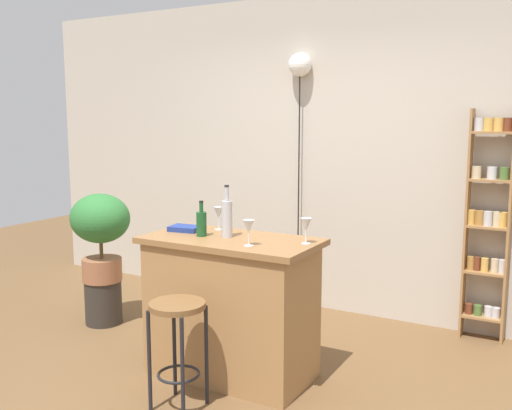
{
  "coord_description": "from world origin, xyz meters",
  "views": [
    {
      "loc": [
        1.96,
        -2.85,
        1.73
      ],
      "look_at": [
        0.05,
        0.55,
        1.14
      ],
      "focal_mm": 40.4,
      "sensor_mm": 36.0,
      "label": 1
    }
  ],
  "objects": [
    {
      "name": "ground",
      "position": [
        0.0,
        0.0,
        0.0
      ],
      "size": [
        12.0,
        12.0,
        0.0
      ],
      "primitive_type": "plane",
      "color": "brown"
    },
    {
      "name": "back_wall",
      "position": [
        0.0,
        1.95,
        1.4
      ],
      "size": [
        6.4,
        0.1,
        2.8
      ],
      "primitive_type": "cube",
      "color": "#BCB2A3",
      "rests_on": "ground"
    },
    {
      "name": "kitchen_counter",
      "position": [
        0.0,
        0.3,
        0.48
      ],
      "size": [
        1.16,
        0.61,
        0.95
      ],
      "color": "#9E7042",
      "rests_on": "ground"
    },
    {
      "name": "bar_stool",
      "position": [
        -0.04,
        -0.24,
        0.49
      ],
      "size": [
        0.34,
        0.34,
        0.66
      ],
      "color": "black",
      "rests_on": "ground"
    },
    {
      "name": "spice_shelf",
      "position": [
        1.39,
        1.81,
        0.95
      ],
      "size": [
        0.32,
        0.15,
        1.8
      ],
      "color": "#9E7042",
      "rests_on": "ground"
    },
    {
      "name": "plant_stool",
      "position": [
        -1.47,
        0.61,
        0.19
      ],
      "size": [
        0.31,
        0.31,
        0.37
      ],
      "primitive_type": "cylinder",
      "color": "#2D2823",
      "rests_on": "ground"
    },
    {
      "name": "potted_plant",
      "position": [
        -1.47,
        0.61,
        0.83
      ],
      "size": [
        0.51,
        0.46,
        0.74
      ],
      "color": "#935B3D",
      "rests_on": "plant_stool"
    },
    {
      "name": "bottle_sauce_amber",
      "position": [
        -0.2,
        0.26,
        1.04
      ],
      "size": [
        0.07,
        0.07,
        0.24
      ],
      "color": "#194C23",
      "rests_on": "kitchen_counter"
    },
    {
      "name": "bottle_spirits_clear",
      "position": [
        -0.04,
        0.32,
        1.08
      ],
      "size": [
        0.07,
        0.07,
        0.35
      ],
      "color": "#B2B2B7",
      "rests_on": "kitchen_counter"
    },
    {
      "name": "wine_glass_left",
      "position": [
        0.22,
        0.15,
        1.06
      ],
      "size": [
        0.07,
        0.07,
        0.16
      ],
      "color": "silver",
      "rests_on": "kitchen_counter"
    },
    {
      "name": "wine_glass_center",
      "position": [
        0.5,
        0.38,
        1.06
      ],
      "size": [
        0.07,
        0.07,
        0.16
      ],
      "color": "silver",
      "rests_on": "kitchen_counter"
    },
    {
      "name": "wine_glass_right",
      "position": [
        -0.22,
        0.5,
        1.06
      ],
      "size": [
        0.07,
        0.07,
        0.16
      ],
      "color": "silver",
      "rests_on": "kitchen_counter"
    },
    {
      "name": "cookbook",
      "position": [
        -0.41,
        0.35,
        0.96
      ],
      "size": [
        0.23,
        0.18,
        0.03
      ],
      "primitive_type": "cube",
      "rotation": [
        0.0,
        0.0,
        0.14
      ],
      "color": "navy",
      "rests_on": "kitchen_counter"
    },
    {
      "name": "pendant_globe_light",
      "position": [
        -0.23,
        1.84,
        2.15
      ],
      "size": [
        0.21,
        0.21,
        2.29
      ],
      "color": "black",
      "rests_on": "ground"
    }
  ]
}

